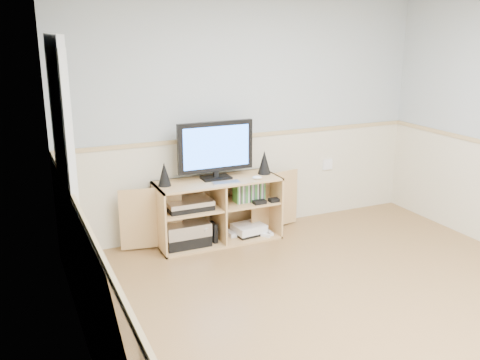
# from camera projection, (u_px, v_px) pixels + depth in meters

# --- Properties ---
(room) EXTENTS (4.04, 4.54, 2.54)m
(room) POSITION_uv_depth(u_px,v_px,m) (370.00, 163.00, 3.71)
(room) COLOR #A27548
(room) RESTS_ON ground
(media_cabinet) EXTENTS (1.97, 0.47, 0.65)m
(media_cabinet) POSITION_uv_depth(u_px,v_px,m) (216.00, 208.00, 5.48)
(media_cabinet) COLOR tan
(media_cabinet) RESTS_ON floor
(monitor) EXTENTS (0.78, 0.18, 0.58)m
(monitor) POSITION_uv_depth(u_px,v_px,m) (216.00, 148.00, 5.30)
(monitor) COLOR black
(monitor) RESTS_ON media_cabinet
(speaker_left) EXTENTS (0.13, 0.13, 0.23)m
(speaker_left) POSITION_uv_depth(u_px,v_px,m) (164.00, 174.00, 5.11)
(speaker_left) COLOR black
(speaker_left) RESTS_ON media_cabinet
(speaker_right) EXTENTS (0.13, 0.13, 0.25)m
(speaker_right) POSITION_uv_depth(u_px,v_px,m) (264.00, 162.00, 5.54)
(speaker_right) COLOR black
(speaker_right) RESTS_ON media_cabinet
(keyboard) EXTENTS (0.28, 0.14, 0.01)m
(keyboard) POSITION_uv_depth(u_px,v_px,m) (226.00, 183.00, 5.23)
(keyboard) COLOR #BCBCC1
(keyboard) RESTS_ON media_cabinet
(mouse) EXTENTS (0.11, 0.09, 0.04)m
(mouse) POSITION_uv_depth(u_px,v_px,m) (257.00, 178.00, 5.36)
(mouse) COLOR white
(mouse) RESTS_ON media_cabinet
(av_components) EXTENTS (0.52, 0.33, 0.47)m
(av_components) POSITION_uv_depth(u_px,v_px,m) (187.00, 225.00, 5.33)
(av_components) COLOR black
(av_components) RESTS_ON media_cabinet
(game_consoles) EXTENTS (0.46, 0.30, 0.11)m
(game_consoles) POSITION_uv_depth(u_px,v_px,m) (247.00, 230.00, 5.62)
(game_consoles) COLOR white
(game_consoles) RESTS_ON media_cabinet
(game_cases) EXTENTS (0.32, 0.14, 0.19)m
(game_cases) POSITION_uv_depth(u_px,v_px,m) (249.00, 192.00, 5.50)
(game_cases) COLOR #3F8C3F
(game_cases) RESTS_ON media_cabinet
(wall_outlet) EXTENTS (0.12, 0.03, 0.12)m
(wall_outlet) POSITION_uv_depth(u_px,v_px,m) (327.00, 164.00, 6.15)
(wall_outlet) COLOR white
(wall_outlet) RESTS_ON wall_back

